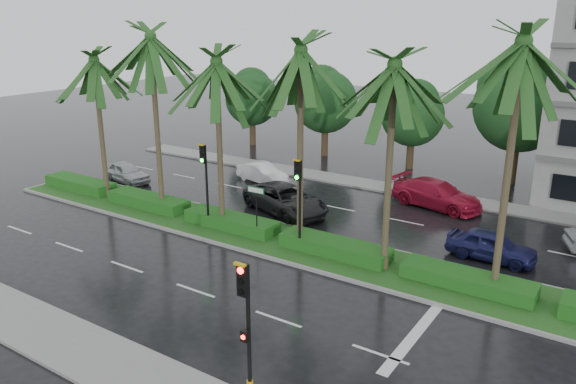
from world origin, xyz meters
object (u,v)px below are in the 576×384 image
Objects in this scene: signal_median_left at (205,173)px; car_silver at (126,172)px; car_darkgrey at (286,199)px; street_sign at (256,200)px; car_red at (437,194)px; car_blue at (491,246)px; signal_near at (246,329)px; car_white at (262,173)px.

signal_median_left is 11.12m from car_silver.
car_silver is 0.69× the size of car_darkgrey.
street_sign reaches higher than car_darkgrey.
car_red is 7.26m from car_blue.
car_silver is at bearing 165.09° from street_sign.
signal_near is 14.38m from car_blue.
signal_median_left is 13.27m from car_red.
street_sign is 0.68× the size of car_silver.
signal_near is 1.13× the size of car_white.
street_sign is 0.49× the size of car_red.
street_sign is 0.67× the size of car_blue.
signal_near reaches higher than car_darkgrey.
signal_near is at bearing -113.84° from car_silver.
signal_median_left is 9.16m from car_white.
signal_near is at bearing -164.21° from car_red.
street_sign is 11.29m from car_red.
car_white is 0.99× the size of car_blue.
street_sign is 10.12m from car_white.
car_blue is at bearing -70.79° from car_darkgrey.
car_darkgrey is at bearing 105.10° from street_sign.
signal_near is at bearing -131.99° from car_white.
signal_near is at bearing 169.96° from car_blue.
signal_median_left is 1.13× the size of car_white.
car_blue is (15.64, -4.19, 0.03)m from car_white.
car_white is 0.73× the size of car_red.
car_red is at bearing -30.18° from car_darkgrey.
signal_near reaches higher than car_blue.
car_red is at bearing -61.87° from car_silver.
car_silver is 0.99× the size of car_white.
signal_median_left is at bearing -149.49° from car_white.
car_blue is (4.50, -5.69, -0.10)m from car_red.
car_blue is at bearing 22.16° from street_sign.
street_sign is 10.90m from car_blue.
car_silver is 0.98× the size of car_blue.
signal_median_left is at bearing 135.91° from signal_near.
street_sign is at bearing 162.04° from car_red.
signal_near is at bearing -129.93° from car_darkgrey.
street_sign is at bearing 3.47° from signal_median_left.
signal_median_left is 1.68× the size of street_sign.
car_darkgrey is (-1.14, 4.24, -1.36)m from street_sign.
signal_near is 19.77m from car_red.
car_darkgrey is (-8.14, 14.11, -1.74)m from signal_near.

